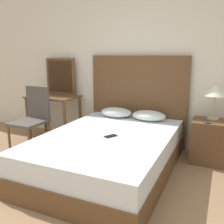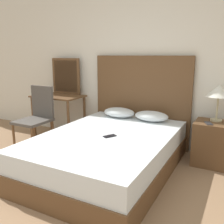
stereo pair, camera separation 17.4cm
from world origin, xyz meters
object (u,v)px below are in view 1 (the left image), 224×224
nightstand (209,141)px  phone_on_nightstand (206,122)px  chair (33,115)px  bed (108,152)px  table_lamp (215,91)px  phone_on_bed (111,136)px  vanity_desk (53,104)px

nightstand → phone_on_nightstand: bearing=-117.3°
chair → bed: bearing=-11.2°
table_lamp → nightstand: bearing=-98.8°
phone_on_bed → phone_on_nightstand: size_ratio=1.00×
table_lamp → phone_on_nightstand: bearing=-109.6°
nightstand → chair: 2.56m
nightstand → vanity_desk: (-2.49, -0.01, 0.31)m
bed → phone_on_nightstand: bearing=32.9°
table_lamp → vanity_desk: 2.53m
phone_on_nightstand → chair: 2.48m
phone_on_bed → phone_on_nightstand: bearing=37.2°
vanity_desk → chair: size_ratio=0.91×
phone_on_nightstand → vanity_desk: 2.44m
table_lamp → vanity_desk: (-2.51, -0.09, -0.35)m
vanity_desk → phone_on_bed: bearing=-30.3°
phone_on_nightstand → vanity_desk: vanity_desk is taller
phone_on_bed → chair: (-1.46, 0.35, 0.03)m
nightstand → chair: (-2.50, -0.51, 0.22)m
phone_on_bed → vanity_desk: vanity_desk is taller
bed → table_lamp: bearing=37.9°
nightstand → phone_on_nightstand: phone_on_nightstand is taller
table_lamp → vanity_desk: size_ratio=0.55×
bed → chair: chair is taller
nightstand → phone_on_nightstand: 0.31m
phone_on_nightstand → nightstand: bearing=62.7°
phone_on_nightstand → vanity_desk: size_ratio=0.20×
phone_on_nightstand → vanity_desk: bearing=177.6°
nightstand → phone_on_nightstand: size_ratio=3.40×
vanity_desk → chair: bearing=-90.5°
nightstand → chair: bearing=-168.5°
bed → vanity_desk: bearing=150.8°
phone_on_nightstand → phone_on_bed: bearing=-142.8°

